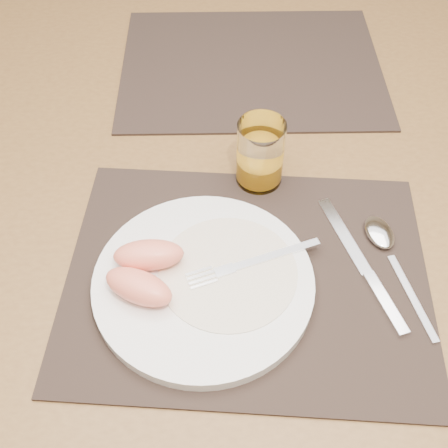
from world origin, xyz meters
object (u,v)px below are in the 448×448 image
Objects in this scene: juice_glass at (260,156)px; table at (238,192)px; knife at (367,273)px; fork at (243,265)px; spoon at (384,241)px; placemat_far at (251,66)px; placemat_near at (247,276)px; plate at (204,283)px.

table is at bearing 116.36° from juice_glass.
knife reaches higher than table.
spoon is at bearing 13.81° from fork.
juice_glass reaches higher than fork.
spoon is at bearing -68.05° from placemat_far.
placemat_far is at bearing 86.54° from fork.
spoon is at bearing 14.93° from placemat_near.
knife is 0.21m from juice_glass.
plate is at bearing -164.61° from spoon.
placemat_far is 2.11× the size of knife.
placemat_near is at bearing -88.73° from table.
spoon is (0.23, 0.06, -0.00)m from plate.
fork is 0.19m from spoon.
table is 0.28m from knife.
knife is (0.16, -0.00, -0.02)m from fork.
fork is at bearing -166.19° from spoon.
fork is 1.71× the size of juice_glass.
placemat_far is 2.66× the size of fork.
placemat_far is at bearing 111.95° from spoon.
plate is 1.41× the size of spoon.
fork reaches higher than table.
plate is at bearing -99.32° from placemat_far.
placemat_near is 0.02m from fork.
juice_glass is at bearing 82.67° from placemat_near.
knife is at bearing -0.97° from fork.
fork is at bearing 157.56° from placemat_near.
placemat_far is at bearing 106.34° from knife.
knife reaches higher than placemat_near.
placemat_near reaches higher than table.
fork is (-0.03, -0.44, 0.02)m from placemat_far.
table is 6.56× the size of knife.
placemat_near is 4.54× the size of juice_glass.
plate reaches higher than placemat_far.
placemat_near is 1.00× the size of placemat_far.
placemat_near is 0.17m from juice_glass.
fork is 0.17m from juice_glass.
knife is 0.06m from spoon.
fork is (-0.01, 0.00, 0.02)m from placemat_near.
knife is at bearing -0.11° from placemat_near.
spoon is (0.03, 0.05, 0.00)m from knife.
placemat_far reaches higher than table.
knife is (0.20, 0.02, -0.01)m from plate.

